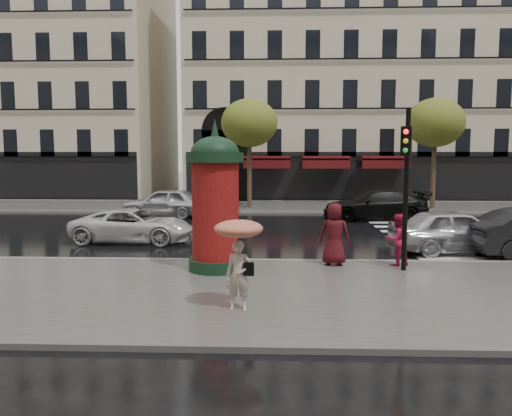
{
  "coord_description": "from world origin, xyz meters",
  "views": [
    {
      "loc": [
        -0.46,
        -12.14,
        3.4
      ],
      "look_at": [
        -0.97,
        1.5,
        1.9
      ],
      "focal_mm": 35.0,
      "sensor_mm": 36.0,
      "label": 1
    }
  ],
  "objects_px": {
    "man_burgundy": "(334,234)",
    "car_far_silver": "(165,202)",
    "morris_column": "(215,198)",
    "car_black": "(375,205)",
    "woman_umbrella": "(239,249)",
    "woman_red": "(397,240)",
    "traffic_light": "(406,173)",
    "car_silver": "(455,231)",
    "car_white": "(133,226)"
  },
  "relations": [
    {
      "from": "man_burgundy",
      "to": "car_far_silver",
      "type": "xyz_separation_m",
      "value": [
        -7.63,
        11.76,
        -0.26
      ]
    },
    {
      "from": "morris_column",
      "to": "car_black",
      "type": "xyz_separation_m",
      "value": [
        6.8,
        11.83,
        -1.38
      ]
    },
    {
      "from": "woman_umbrella",
      "to": "morris_column",
      "type": "bearing_deg",
      "value": 104.16
    },
    {
      "from": "woman_umbrella",
      "to": "car_black",
      "type": "height_order",
      "value": "woman_umbrella"
    },
    {
      "from": "woman_red",
      "to": "traffic_light",
      "type": "height_order",
      "value": "traffic_light"
    },
    {
      "from": "woman_umbrella",
      "to": "car_silver",
      "type": "distance_m",
      "value": 9.77
    },
    {
      "from": "morris_column",
      "to": "traffic_light",
      "type": "xyz_separation_m",
      "value": [
        5.26,
        0.07,
        0.71
      ]
    },
    {
      "from": "woman_red",
      "to": "car_black",
      "type": "relative_size",
      "value": 0.29
    },
    {
      "from": "car_white",
      "to": "car_far_silver",
      "type": "xyz_separation_m",
      "value": [
        -0.46,
        7.59,
        0.14
      ]
    },
    {
      "from": "woman_red",
      "to": "man_burgundy",
      "type": "bearing_deg",
      "value": -25.74
    },
    {
      "from": "morris_column",
      "to": "traffic_light",
      "type": "bearing_deg",
      "value": 0.74
    },
    {
      "from": "man_burgundy",
      "to": "morris_column",
      "type": "distance_m",
      "value": 3.66
    },
    {
      "from": "woman_umbrella",
      "to": "car_silver",
      "type": "height_order",
      "value": "woman_umbrella"
    },
    {
      "from": "woman_red",
      "to": "car_silver",
      "type": "height_order",
      "value": "woman_red"
    },
    {
      "from": "man_burgundy",
      "to": "woman_umbrella",
      "type": "bearing_deg",
      "value": 68.91
    },
    {
      "from": "traffic_light",
      "to": "car_silver",
      "type": "bearing_deg",
      "value": 51.46
    },
    {
      "from": "car_black",
      "to": "car_far_silver",
      "type": "bearing_deg",
      "value": -97.72
    },
    {
      "from": "woman_red",
      "to": "car_far_silver",
      "type": "xyz_separation_m",
      "value": [
        -9.47,
        11.76,
        -0.1
      ]
    },
    {
      "from": "woman_red",
      "to": "man_burgundy",
      "type": "relative_size",
      "value": 0.83
    },
    {
      "from": "woman_umbrella",
      "to": "man_burgundy",
      "type": "height_order",
      "value": "woman_umbrella"
    },
    {
      "from": "woman_red",
      "to": "car_silver",
      "type": "distance_m",
      "value": 3.61
    },
    {
      "from": "woman_umbrella",
      "to": "traffic_light",
      "type": "xyz_separation_m",
      "value": [
        4.35,
        3.67,
        1.43
      ]
    },
    {
      "from": "car_white",
      "to": "car_far_silver",
      "type": "bearing_deg",
      "value": 5.98
    },
    {
      "from": "car_far_silver",
      "to": "man_burgundy",
      "type": "bearing_deg",
      "value": 39.97
    },
    {
      "from": "traffic_light",
      "to": "man_burgundy",
      "type": "bearing_deg",
      "value": 159.82
    },
    {
      "from": "man_burgundy",
      "to": "car_white",
      "type": "height_order",
      "value": "man_burgundy"
    },
    {
      "from": "woman_umbrella",
      "to": "man_burgundy",
      "type": "distance_m",
      "value": 5.03
    },
    {
      "from": "woman_red",
      "to": "morris_column",
      "type": "relative_size",
      "value": 0.36
    },
    {
      "from": "man_burgundy",
      "to": "car_far_silver",
      "type": "distance_m",
      "value": 14.02
    },
    {
      "from": "morris_column",
      "to": "car_black",
      "type": "bearing_deg",
      "value": 60.12
    },
    {
      "from": "morris_column",
      "to": "car_silver",
      "type": "relative_size",
      "value": 0.95
    },
    {
      "from": "traffic_light",
      "to": "morris_column",
      "type": "bearing_deg",
      "value": -179.26
    },
    {
      "from": "woman_umbrella",
      "to": "woman_red",
      "type": "relative_size",
      "value": 1.3
    },
    {
      "from": "woman_red",
      "to": "car_silver",
      "type": "xyz_separation_m",
      "value": [
        2.57,
        2.52,
        -0.12
      ]
    },
    {
      "from": "car_silver",
      "to": "woman_umbrella",
      "type": "bearing_deg",
      "value": 127.49
    },
    {
      "from": "man_burgundy",
      "to": "car_white",
      "type": "relative_size",
      "value": 0.4
    },
    {
      "from": "car_black",
      "to": "man_burgundy",
      "type": "bearing_deg",
      "value": -21.22
    },
    {
      "from": "traffic_light",
      "to": "car_black",
      "type": "bearing_deg",
      "value": 82.55
    },
    {
      "from": "morris_column",
      "to": "car_white",
      "type": "distance_m",
      "value": 6.37
    },
    {
      "from": "morris_column",
      "to": "car_silver",
      "type": "xyz_separation_m",
      "value": [
        7.82,
        3.27,
        -1.38
      ]
    },
    {
      "from": "woman_red",
      "to": "woman_umbrella",
      "type": "bearing_deg",
      "value": 19.35
    },
    {
      "from": "car_far_silver",
      "to": "woman_red",
      "type": "bearing_deg",
      "value": 45.82
    },
    {
      "from": "man_burgundy",
      "to": "traffic_light",
      "type": "distance_m",
      "value": 2.68
    },
    {
      "from": "man_burgundy",
      "to": "woman_red",
      "type": "bearing_deg",
      "value": -171.19
    },
    {
      "from": "woman_umbrella",
      "to": "car_white",
      "type": "distance_m",
      "value": 9.75
    },
    {
      "from": "man_burgundy",
      "to": "car_far_silver",
      "type": "bearing_deg",
      "value": -48.21
    },
    {
      "from": "car_silver",
      "to": "woman_red",
      "type": "bearing_deg",
      "value": 127.1
    },
    {
      "from": "woman_umbrella",
      "to": "car_silver",
      "type": "bearing_deg",
      "value": 44.86
    },
    {
      "from": "woman_red",
      "to": "man_burgundy",
      "type": "height_order",
      "value": "man_burgundy"
    },
    {
      "from": "woman_red",
      "to": "car_white",
      "type": "bearing_deg",
      "value": -50.59
    }
  ]
}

